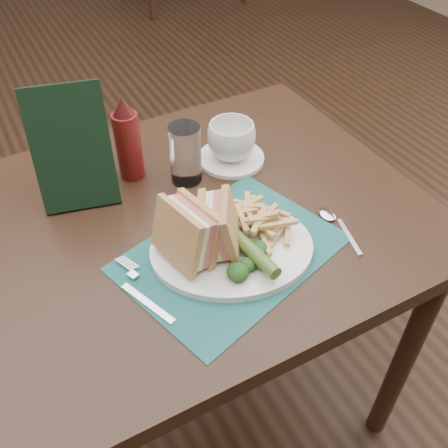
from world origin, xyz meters
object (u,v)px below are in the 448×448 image
at_px(table_main, 203,321).
at_px(coffee_cup, 231,141).
at_px(plate, 232,249).
at_px(saucer, 231,158).
at_px(ketchup_bottle, 128,139).
at_px(sandwich_half_b, 207,225).
at_px(check_presenter, 72,149).
at_px(placemat, 231,253).
at_px(drinking_glass, 185,154).
at_px(sandwich_half_a, 177,238).

bearing_deg(table_main, coffee_cup, 39.85).
xyz_separation_m(plate, saucer, (0.14, 0.26, -0.00)).
bearing_deg(ketchup_bottle, coffee_cup, -13.99).
xyz_separation_m(sandwich_half_b, check_presenter, (-0.15, 0.27, 0.05)).
relative_size(placemat, drinking_glass, 2.98).
height_order(coffee_cup, ketchup_bottle, ketchup_bottle).
height_order(drinking_glass, check_presenter, check_presenter).
height_order(table_main, saucer, saucer).
height_order(table_main, placemat, placemat).
distance_m(sandwich_half_a, sandwich_half_b, 0.06).
bearing_deg(drinking_glass, sandwich_half_a, -118.11).
distance_m(saucer, ketchup_bottle, 0.24).
relative_size(sandwich_half_a, coffee_cup, 1.07).
relative_size(plate, check_presenter, 1.22).
height_order(table_main, plate, plate).
height_order(sandwich_half_a, check_presenter, check_presenter).
bearing_deg(coffee_cup, table_main, -140.15).
distance_m(table_main, ketchup_bottle, 0.50).
bearing_deg(sandwich_half_b, sandwich_half_a, -140.52).
height_order(placemat, plate, plate).
relative_size(table_main, sandwich_half_a, 7.87).
bearing_deg(drinking_glass, saucer, 7.50).
distance_m(sandwich_half_b, ketchup_bottle, 0.29).
relative_size(placemat, ketchup_bottle, 2.08).
bearing_deg(check_presenter, ketchup_bottle, 23.84).
bearing_deg(drinking_glass, placemat, -95.65).
bearing_deg(plate, table_main, 110.73).
relative_size(sandwich_half_b, saucer, 0.69).
height_order(saucer, check_presenter, check_presenter).
xyz_separation_m(saucer, drinking_glass, (-0.12, -0.02, 0.06)).
bearing_deg(check_presenter, plate, -42.87).
bearing_deg(drinking_glass, table_main, -102.86).
bearing_deg(plate, drinking_glass, 104.81).
distance_m(table_main, coffee_cup, 0.47).
xyz_separation_m(placemat, ketchup_bottle, (-0.07, 0.31, 0.09)).
bearing_deg(table_main, ketchup_bottle, 113.33).
height_order(placemat, ketchup_bottle, ketchup_bottle).
relative_size(saucer, drinking_glass, 1.15).
relative_size(table_main, sandwich_half_b, 8.66).
distance_m(placemat, sandwich_half_b, 0.08).
bearing_deg(ketchup_bottle, check_presenter, -169.33).
bearing_deg(plate, coffee_cup, 81.27).
distance_m(coffee_cup, drinking_glass, 0.12).
xyz_separation_m(plate, sandwich_half_a, (-0.10, 0.01, 0.06)).
bearing_deg(coffee_cup, check_presenter, 174.57).
distance_m(placemat, ketchup_bottle, 0.33).
bearing_deg(sandwich_half_a, coffee_cup, 32.63).
distance_m(placemat, sandwich_half_a, 0.12).
distance_m(plate, ketchup_bottle, 0.33).
height_order(sandwich_half_a, saucer, sandwich_half_a).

